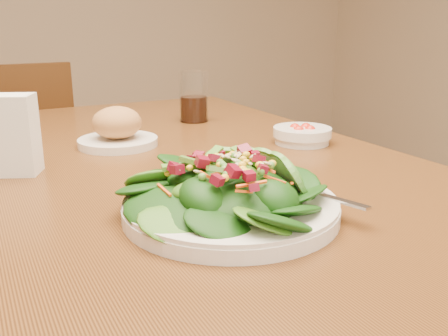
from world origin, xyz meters
The scene contains 7 objects.
dining_table centered at (0.00, 0.00, 0.65)m, with size 0.90×1.40×0.75m.
chair_far centered at (-0.23, 0.83, 0.47)m, with size 0.42×0.43×0.89m.
salad_plate centered at (-0.01, -0.32, 0.78)m, with size 0.30×0.30×0.09m.
bread_plate centered at (-0.05, 0.15, 0.78)m, with size 0.17×0.17×0.09m.
tomato_bowl centered at (0.32, -0.02, 0.77)m, with size 0.13×0.13×0.04m.
drinking_glass centered at (0.21, 0.32, 0.81)m, with size 0.08×0.08×0.13m.
napkin_holder centered at (-0.28, 0.04, 0.82)m, with size 0.12×0.10×0.14m.
Camera 1 is at (-0.33, -0.88, 1.01)m, focal length 40.00 mm.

